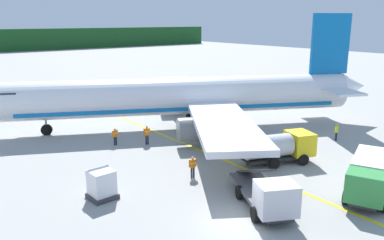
% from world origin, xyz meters
% --- Properties ---
extents(ground, '(240.00, 320.00, 0.20)m').
position_xyz_m(ground, '(0.00, 48.00, -0.10)').
color(ground, '#999993').
extents(airliner_foreground, '(38.77, 32.74, 11.90)m').
position_xyz_m(airliner_foreground, '(9.86, 17.90, 3.39)').
color(airliner_foreground, white).
rests_on(airliner_foreground, ground).
extents(service_truck_fuel, '(4.93, 7.00, 2.74)m').
position_xyz_m(service_truck_fuel, '(2.33, -0.22, 1.16)').
color(service_truck_fuel, silver).
rests_on(service_truck_fuel, ground).
extents(service_truck_catering, '(6.13, 3.75, 2.40)m').
position_xyz_m(service_truck_catering, '(9.45, 4.93, 1.40)').
color(service_truck_catering, yellow).
rests_on(service_truck_catering, ground).
extents(service_truck_pushback, '(6.73, 4.52, 2.47)m').
position_xyz_m(service_truck_pushback, '(9.35, -2.64, 1.44)').
color(service_truck_pushback, '#338C3F').
rests_on(service_truck_pushback, ground).
extents(cargo_container_near, '(1.73, 1.73, 2.01)m').
position_xyz_m(cargo_container_near, '(-4.66, 7.61, 0.95)').
color(cargo_container_near, '#333338').
rests_on(cargo_container_near, ground).
extents(crew_marshaller, '(0.62, 0.30, 1.61)m').
position_xyz_m(crew_marshaller, '(2.07, 6.74, 0.95)').
color(crew_marshaller, '#191E33').
rests_on(crew_marshaller, ground).
extents(crew_loader_left, '(0.63, 0.29, 1.62)m').
position_xyz_m(crew_loader_left, '(1.07, 17.13, 0.95)').
color(crew_loader_left, '#191E33').
rests_on(crew_loader_left, ground).
extents(crew_loader_right, '(0.61, 0.35, 1.73)m').
position_xyz_m(crew_loader_right, '(18.37, 5.54, 1.02)').
color(crew_loader_right, '#191E33').
rests_on(crew_loader_right, ground).
extents(crew_supervisor, '(0.62, 0.29, 1.78)m').
position_xyz_m(crew_supervisor, '(3.49, 15.52, 1.06)').
color(crew_supervisor, '#191E33').
rests_on(crew_supervisor, ground).
extents(apron_guide_line, '(0.30, 60.00, 0.01)m').
position_xyz_m(apron_guide_line, '(6.36, 13.15, 0.01)').
color(apron_guide_line, yellow).
rests_on(apron_guide_line, ground).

